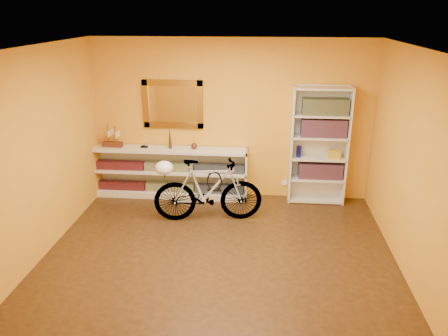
# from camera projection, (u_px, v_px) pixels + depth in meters

# --- Properties ---
(floor) EXTENTS (4.50, 4.00, 0.01)m
(floor) POSITION_uv_depth(u_px,v_px,m) (219.00, 256.00, 5.61)
(floor) COLOR #331E0E
(floor) RESTS_ON ground
(ceiling) EXTENTS (4.50, 4.00, 0.01)m
(ceiling) POSITION_uv_depth(u_px,v_px,m) (218.00, 48.00, 4.70)
(ceiling) COLOR silver
(ceiling) RESTS_ON ground
(back_wall) EXTENTS (4.50, 0.01, 2.60)m
(back_wall) POSITION_uv_depth(u_px,v_px,m) (232.00, 120.00, 7.03)
(back_wall) COLOR orange
(back_wall) RESTS_ON ground
(left_wall) EXTENTS (0.01, 4.00, 2.60)m
(left_wall) POSITION_uv_depth(u_px,v_px,m) (37.00, 155.00, 5.35)
(left_wall) COLOR orange
(left_wall) RESTS_ON ground
(right_wall) EXTENTS (0.01, 4.00, 2.60)m
(right_wall) POSITION_uv_depth(u_px,v_px,m) (414.00, 167.00, 4.95)
(right_wall) COLOR orange
(right_wall) RESTS_ON ground
(gilt_mirror) EXTENTS (0.98, 0.06, 0.78)m
(gilt_mirror) POSITION_uv_depth(u_px,v_px,m) (173.00, 104.00, 6.99)
(gilt_mirror) COLOR brown
(gilt_mirror) RESTS_ON back_wall
(wall_socket) EXTENTS (0.09, 0.02, 0.09)m
(wall_socket) POSITION_uv_depth(u_px,v_px,m) (284.00, 182.00, 7.29)
(wall_socket) COLOR silver
(wall_socket) RESTS_ON back_wall
(console_unit) EXTENTS (2.60, 0.35, 0.85)m
(console_unit) POSITION_uv_depth(u_px,v_px,m) (170.00, 172.00, 7.24)
(console_unit) COLOR silver
(console_unit) RESTS_ON floor
(cd_row_lower) EXTENTS (2.50, 0.13, 0.14)m
(cd_row_lower) POSITION_uv_depth(u_px,v_px,m) (170.00, 187.00, 7.31)
(cd_row_lower) COLOR black
(cd_row_lower) RESTS_ON console_unit
(cd_row_upper) EXTENTS (2.50, 0.13, 0.14)m
(cd_row_upper) POSITION_uv_depth(u_px,v_px,m) (169.00, 167.00, 7.19)
(cd_row_upper) COLOR navy
(cd_row_upper) RESTS_ON console_unit
(model_ship) EXTENTS (0.33, 0.14, 0.39)m
(model_ship) POSITION_uv_depth(u_px,v_px,m) (112.00, 135.00, 7.11)
(model_ship) COLOR #462013
(model_ship) RESTS_ON console_unit
(toy_car) EXTENTS (0.00, 0.00, 0.00)m
(toy_car) POSITION_uv_depth(u_px,v_px,m) (144.00, 148.00, 7.13)
(toy_car) COLOR black
(toy_car) RESTS_ON console_unit
(bronze_ornament) EXTENTS (0.06, 0.06, 0.36)m
(bronze_ornament) POSITION_uv_depth(u_px,v_px,m) (170.00, 138.00, 7.03)
(bronze_ornament) COLOR #56311D
(bronze_ornament) RESTS_ON console_unit
(decorative_orb) EXTENTS (0.10, 0.10, 0.10)m
(decorative_orb) POSITION_uv_depth(u_px,v_px,m) (194.00, 146.00, 7.04)
(decorative_orb) COLOR #56311D
(decorative_orb) RESTS_ON console_unit
(bookcase) EXTENTS (0.90, 0.30, 1.90)m
(bookcase) POSITION_uv_depth(u_px,v_px,m) (319.00, 146.00, 6.87)
(bookcase) COLOR silver
(bookcase) RESTS_ON floor
(book_row_a) EXTENTS (0.70, 0.22, 0.26)m
(book_row_a) POSITION_uv_depth(u_px,v_px,m) (320.00, 170.00, 7.01)
(book_row_a) COLOR maroon
(book_row_a) RESTS_ON bookcase
(book_row_b) EXTENTS (0.70, 0.22, 0.28)m
(book_row_b) POSITION_uv_depth(u_px,v_px,m) (324.00, 128.00, 6.76)
(book_row_b) COLOR maroon
(book_row_b) RESTS_ON bookcase
(book_row_c) EXTENTS (0.70, 0.22, 0.25)m
(book_row_c) POSITION_uv_depth(u_px,v_px,m) (325.00, 106.00, 6.64)
(book_row_c) COLOR #184754
(book_row_c) RESTS_ON bookcase
(travel_mug) EXTENTS (0.08, 0.08, 0.18)m
(travel_mug) POSITION_uv_depth(u_px,v_px,m) (299.00, 152.00, 6.91)
(travel_mug) COLOR #161F9D
(travel_mug) RESTS_ON bookcase
(red_tin) EXTENTS (0.16, 0.16, 0.20)m
(red_tin) POSITION_uv_depth(u_px,v_px,m) (308.00, 107.00, 6.70)
(red_tin) COLOR maroon
(red_tin) RESTS_ON bookcase
(yellow_bag) EXTENTS (0.18, 0.12, 0.14)m
(yellow_bag) POSITION_uv_depth(u_px,v_px,m) (335.00, 154.00, 6.85)
(yellow_bag) COLOR gold
(yellow_bag) RESTS_ON bookcase
(bicycle) EXTENTS (0.65, 1.68, 0.96)m
(bicycle) POSITION_uv_depth(u_px,v_px,m) (208.00, 190.00, 6.38)
(bicycle) COLOR silver
(bicycle) RESTS_ON floor
(helmet) EXTENTS (0.27, 0.25, 0.20)m
(helmet) POSITION_uv_depth(u_px,v_px,m) (164.00, 168.00, 6.23)
(helmet) COLOR white
(helmet) RESTS_ON bicycle
(u_lock) EXTENTS (0.23, 0.02, 0.23)m
(u_lock) POSITION_uv_depth(u_px,v_px,m) (214.00, 181.00, 6.34)
(u_lock) COLOR black
(u_lock) RESTS_ON bicycle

